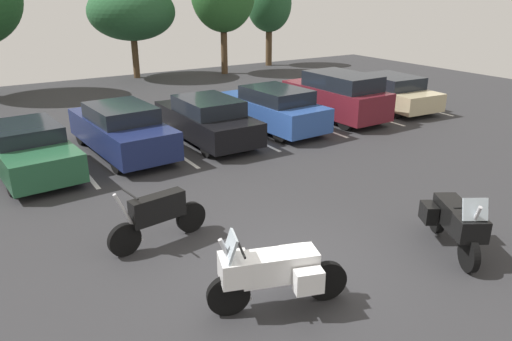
# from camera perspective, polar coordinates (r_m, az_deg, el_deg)

# --- Properties ---
(ground) EXTENTS (44.00, 44.00, 0.10)m
(ground) POSITION_cam_1_polar(r_m,az_deg,el_deg) (9.08, 4.12, -11.33)
(ground) COLOR #2D2D30
(motorcycle_touring) EXTENTS (2.21, 1.18, 1.38)m
(motorcycle_touring) POSITION_cam_1_polar(r_m,az_deg,el_deg) (7.63, 2.06, -11.83)
(motorcycle_touring) COLOR black
(motorcycle_touring) RESTS_ON ground
(motorcycle_second) EXTENTS (1.36, 1.92, 1.38)m
(motorcycle_second) POSITION_cam_1_polar(r_m,az_deg,el_deg) (9.88, 22.62, -5.54)
(motorcycle_second) COLOR black
(motorcycle_second) RESTS_ON ground
(motorcycle_third) EXTENTS (2.13, 0.62, 1.30)m
(motorcycle_third) POSITION_cam_1_polar(r_m,az_deg,el_deg) (9.65, -11.58, -5.22)
(motorcycle_third) COLOR black
(motorcycle_third) RESTS_ON ground
(parking_stripes) EXTENTS (25.39, 5.14, 0.01)m
(parking_stripes) POSITION_cam_1_polar(r_m,az_deg,el_deg) (15.51, -15.61, 2.09)
(parking_stripes) COLOR silver
(parking_stripes) RESTS_ON ground
(car_green) EXTENTS (2.15, 5.01, 1.35)m
(car_green) POSITION_cam_1_polar(r_m,az_deg,el_deg) (14.73, -25.54, 2.50)
(car_green) COLOR #235638
(car_green) RESTS_ON ground
(car_navy) EXTENTS (2.08, 4.81, 1.52)m
(car_navy) POSITION_cam_1_polar(r_m,az_deg,el_deg) (15.26, -15.67, 4.72)
(car_navy) COLOR navy
(car_navy) RESTS_ON ground
(car_black) EXTENTS (1.80, 4.67, 1.45)m
(car_black) POSITION_cam_1_polar(r_m,az_deg,el_deg) (16.07, -5.87, 6.06)
(car_black) COLOR black
(car_black) RESTS_ON ground
(car_blue) EXTENTS (2.05, 4.64, 1.51)m
(car_blue) POSITION_cam_1_polar(r_m,az_deg,el_deg) (17.37, 1.96, 7.38)
(car_blue) COLOR #2D519E
(car_blue) RESTS_ON ground
(car_maroon) EXTENTS (1.90, 4.47, 1.80)m
(car_maroon) POSITION_cam_1_polar(r_m,az_deg,el_deg) (18.99, 9.50, 8.74)
(car_maroon) COLOR maroon
(car_maroon) RESTS_ON ground
(car_champagne) EXTENTS (2.25, 4.86, 1.40)m
(car_champagne) POSITION_cam_1_polar(r_m,az_deg,el_deg) (21.31, 15.23, 9.01)
(car_champagne) COLOR #C1B289
(car_champagne) RESTS_ON ground
(tree_far_left) EXTENTS (4.73, 4.73, 5.12)m
(tree_far_left) POSITION_cam_1_polar(r_m,az_deg,el_deg) (28.42, -14.54, 17.74)
(tree_far_left) COLOR #4C3823
(tree_far_left) RESTS_ON ground
(tree_left) EXTENTS (2.84, 2.84, 5.61)m
(tree_left) POSITION_cam_1_polar(r_m,az_deg,el_deg) (32.36, 1.57, 19.10)
(tree_left) COLOR #4C3823
(tree_left) RESTS_ON ground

